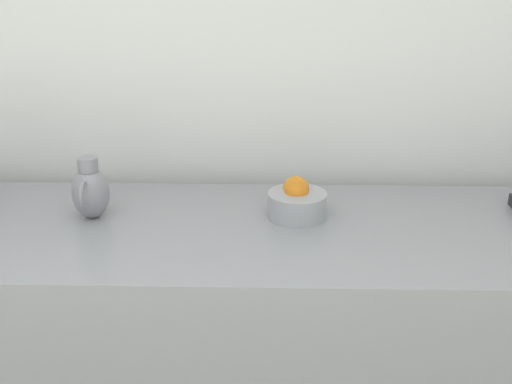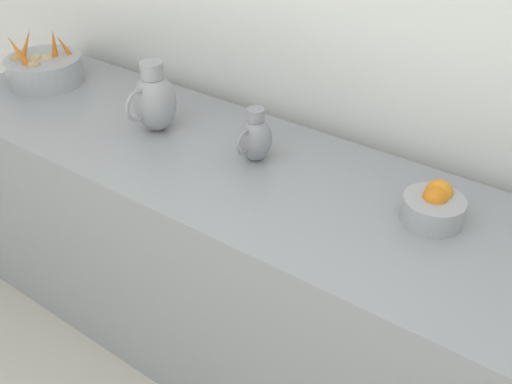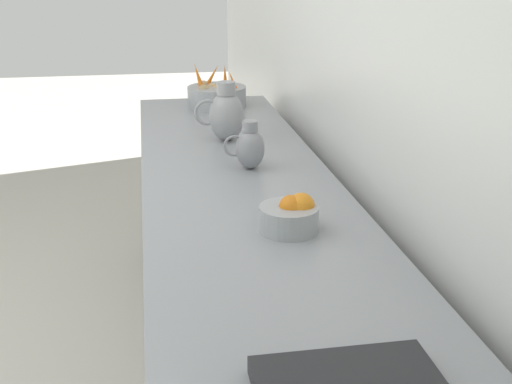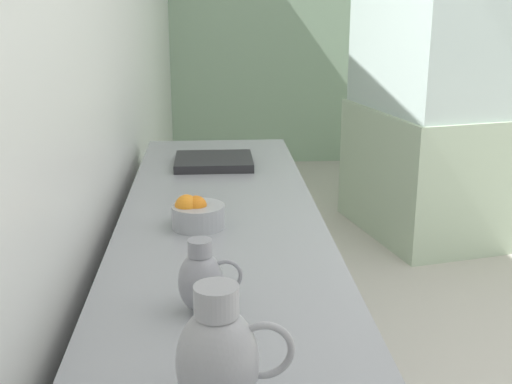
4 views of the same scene
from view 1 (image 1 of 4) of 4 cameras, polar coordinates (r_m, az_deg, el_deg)
prep_counter at (r=2.01m, az=-5.22°, el=-14.54°), size 0.69×3.24×0.87m
orange_bowl at (r=1.83m, az=3.75°, el=-0.82°), size 0.17×0.17×0.11m
metal_pitcher_short at (r=1.87m, az=-14.84°, el=0.09°), size 0.15×0.11×0.18m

